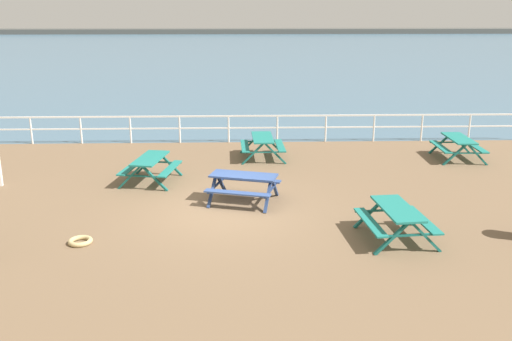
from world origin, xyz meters
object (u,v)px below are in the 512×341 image
picnic_table_mid_centre (459,143)px  picnic_table_corner (244,181)px  picnic_table_near_left (150,164)px  picnic_table_near_right (397,215)px  picnic_table_seaward (263,142)px

picnic_table_mid_centre → picnic_table_corner: (-7.57, -4.21, 0.00)m
picnic_table_corner → picnic_table_mid_centre: bearing=45.7°
picnic_table_near_left → picnic_table_mid_centre: same height
picnic_table_near_right → picnic_table_near_left: bearing=49.0°
picnic_table_near_right → picnic_table_corner: same height
picnic_table_near_left → picnic_table_near_right: bearing=-116.0°
picnic_table_near_left → picnic_table_near_right: same height
picnic_table_near_left → picnic_table_corner: size_ratio=0.95×
picnic_table_near_left → picnic_table_seaward: (3.54, 2.68, 0.00)m
picnic_table_near_left → picnic_table_corner: same height
picnic_table_near_left → picnic_table_corner: (2.82, -1.89, 0.00)m
picnic_table_mid_centre → picnic_table_seaward: (-6.85, 0.35, 0.00)m
picnic_table_seaward → picnic_table_corner: same height
picnic_table_near_right → picnic_table_mid_centre: bearing=-35.4°
picnic_table_near_left → picnic_table_seaward: size_ratio=1.11×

